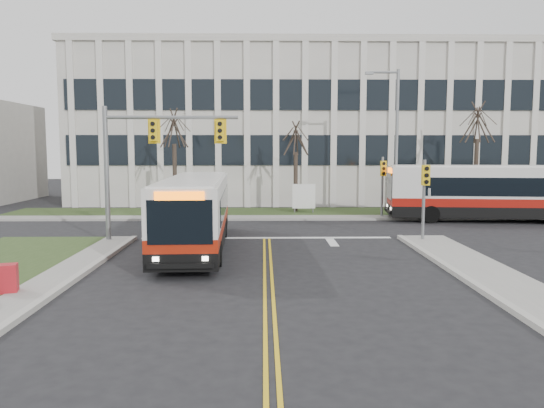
{
  "coord_description": "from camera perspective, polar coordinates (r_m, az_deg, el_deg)",
  "views": [
    {
      "loc": [
        -0.16,
        -17.05,
        4.27
      ],
      "look_at": [
        0.2,
        4.85,
        2.0
      ],
      "focal_mm": 35.0,
      "sensor_mm": 36.0,
      "label": 1
    }
  ],
  "objects": [
    {
      "name": "sidewalk_cross",
      "position": [
        32.93,
        8.08,
        -1.47
      ],
      "size": [
        44.0,
        1.6,
        0.14
      ],
      "primitive_type": "cube",
      "color": "#9E9B93",
      "rests_on": "ground"
    },
    {
      "name": "tree_mid",
      "position": [
        35.32,
        2.58,
        6.91
      ],
      "size": [
        1.8,
        1.8,
        6.82
      ],
      "color": "#42352B",
      "rests_on": "ground"
    },
    {
      "name": "ground",
      "position": [
        17.58,
        -0.4,
        -8.14
      ],
      "size": [
        120.0,
        120.0,
        0.0
      ],
      "primitive_type": "plane",
      "color": "black",
      "rests_on": "ground"
    },
    {
      "name": "bus_main",
      "position": [
        22.94,
        -8.23,
        -1.08
      ],
      "size": [
        2.88,
        11.35,
        3.0
      ],
      "primitive_type": null,
      "rotation": [
        0.0,
        0.0,
        0.04
      ],
      "color": "silver",
      "rests_on": "ground"
    },
    {
      "name": "directory_sign",
      "position": [
        34.79,
        3.44,
        0.79
      ],
      "size": [
        1.5,
        0.12,
        2.0
      ],
      "color": "slate",
      "rests_on": "ground"
    },
    {
      "name": "tree_right",
      "position": [
        37.84,
        21.25,
        8.0
      ],
      "size": [
        1.8,
        1.8,
        8.25
      ],
      "color": "#42352B",
      "rests_on": "ground"
    },
    {
      "name": "bus_cross",
      "position": [
        34.04,
        22.75,
        0.99
      ],
      "size": [
        12.38,
        3.99,
        3.24
      ],
      "primitive_type": null,
      "rotation": [
        0.0,
        0.0,
        -1.68
      ],
      "color": "silver",
      "rests_on": "ground"
    },
    {
      "name": "newspaper_box_red",
      "position": [
        17.34,
        -26.49,
        -7.36
      ],
      "size": [
        0.6,
        0.57,
        0.95
      ],
      "primitive_type": "cube",
      "rotation": [
        0.0,
        0.0,
        0.28
      ],
      "color": "#AF161F",
      "rests_on": "ground"
    },
    {
      "name": "tree_left",
      "position": [
        35.56,
        -10.5,
        7.82
      ],
      "size": [
        1.8,
        1.8,
        7.7
      ],
      "color": "#42352B",
      "rests_on": "ground"
    },
    {
      "name": "mast_arm_signal",
      "position": [
        24.82,
        -13.71,
        5.72
      ],
      "size": [
        6.11,
        0.38,
        6.2
      ],
      "color": "slate",
      "rests_on": "ground"
    },
    {
      "name": "building_lawn",
      "position": [
        35.68,
        7.38,
        -0.91
      ],
      "size": [
        44.0,
        5.0,
        0.12
      ],
      "primitive_type": "cube",
      "color": "#30441D",
      "rests_on": "ground"
    },
    {
      "name": "signal_pole_far",
      "position": [
        33.32,
        11.83,
        2.75
      ],
      "size": [
        0.34,
        0.39,
        3.8
      ],
      "color": "slate",
      "rests_on": "ground"
    },
    {
      "name": "signal_pole_near",
      "position": [
        25.12,
        16.1,
        1.65
      ],
      "size": [
        0.34,
        0.39,
        3.8
      ],
      "color": "slate",
      "rests_on": "ground"
    },
    {
      "name": "streetlight",
      "position": [
        34.26,
        12.99,
        7.31
      ],
      "size": [
        2.15,
        0.25,
        9.2
      ],
      "color": "slate",
      "rests_on": "ground"
    },
    {
      "name": "office_building",
      "position": [
        47.37,
        5.36,
        7.98
      ],
      "size": [
        40.0,
        16.0,
        12.0
      ],
      "primitive_type": "cube",
      "color": "silver",
      "rests_on": "ground"
    }
  ]
}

